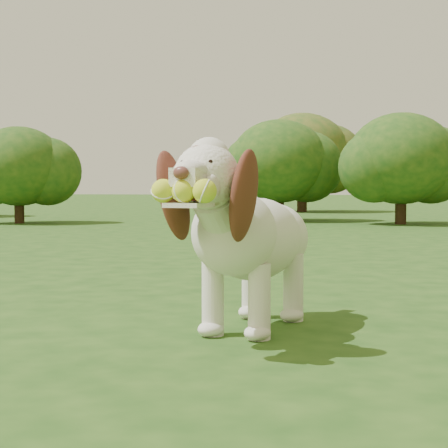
# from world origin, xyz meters

# --- Properties ---
(ground) EXTENTS (80.00, 80.00, 0.00)m
(ground) POSITION_xyz_m (0.00, 0.00, 0.00)
(ground) COLOR #1D4212
(ground) RESTS_ON ground
(dog) EXTENTS (0.53, 1.10, 0.72)m
(dog) POSITION_xyz_m (0.38, 0.36, 0.38)
(dog) COLOR silver
(dog) RESTS_ON ground
(shrub_a) EXTENTS (1.36, 1.36, 1.41)m
(shrub_a) POSITION_xyz_m (-4.06, 7.77, 0.83)
(shrub_a) COLOR #382314
(shrub_a) RESTS_ON ground
(shrub_b) EXTENTS (1.52, 1.52, 1.57)m
(shrub_b) POSITION_xyz_m (-0.40, 9.12, 0.92)
(shrub_b) COLOR #382314
(shrub_b) RESTS_ON ground
(shrub_i) EXTENTS (1.97, 1.97, 2.05)m
(shrub_i) POSITION_xyz_m (-0.33, 13.13, 1.20)
(shrub_i) COLOR #382314
(shrub_i) RESTS_ON ground
(shrub_c) EXTENTS (1.53, 1.53, 1.58)m
(shrub_c) POSITION_xyz_m (1.40, 8.46, 0.93)
(shrub_c) COLOR #382314
(shrub_c) RESTS_ON ground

